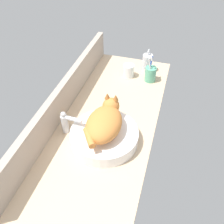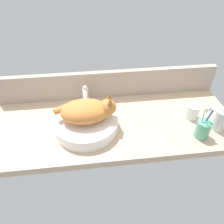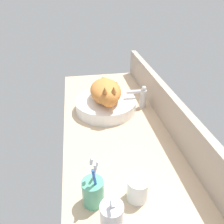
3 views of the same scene
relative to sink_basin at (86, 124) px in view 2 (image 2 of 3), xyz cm
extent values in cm
cube|color=#D1B28E|center=(15.49, 3.60, -5.29)|extent=(137.62, 54.85, 4.00)
cube|color=#AD9E8E|center=(15.49, 29.22, 5.61)|extent=(137.62, 3.60, 17.81)
cylinder|color=white|center=(0.00, 0.00, 0.00)|extent=(34.36, 34.36, 6.59)
ellipsoid|color=orange|center=(0.00, 0.00, 8.79)|extent=(25.01, 17.01, 11.00)
sphere|color=orange|center=(11.87, 0.01, 10.29)|extent=(8.80, 8.80, 8.80)
cone|color=#A4632D|center=(12.87, 2.21, 15.69)|extent=(2.80, 2.80, 3.20)
cone|color=#A4632D|center=(12.88, -2.19, 15.69)|extent=(2.80, 2.80, 3.20)
cylinder|color=orange|center=(-10.63, 3.82, 9.29)|extent=(10.88, 8.86, 3.20)
cylinder|color=silver|center=(0.60, 21.68, 2.21)|extent=(3.60, 3.60, 11.00)
cylinder|color=silver|center=(0.46, 16.68, 7.11)|extent=(2.48, 10.06, 2.20)
sphere|color=silver|center=(0.60, 21.68, 8.91)|extent=(2.80, 2.80, 2.80)
cylinder|color=silver|center=(70.81, -8.64, 2.82)|extent=(6.79, 6.79, 12.23)
cylinder|color=#5BB28E|center=(59.52, -13.02, 1.64)|extent=(7.31, 7.31, 9.87)
cylinder|color=blue|center=(60.21, -11.98, 5.61)|extent=(3.38, 2.54, 16.96)
cube|color=white|center=(60.21, -11.98, 14.11)|extent=(1.55, 1.03, 2.62)
cylinder|color=white|center=(57.85, -12.81, 5.61)|extent=(1.36, 4.46, 16.83)
cube|color=white|center=(57.85, -12.81, 14.11)|extent=(1.27, 1.29, 2.55)
cylinder|color=white|center=(60.41, 2.05, 1.01)|extent=(7.36, 7.36, 8.61)
cylinder|color=silver|center=(60.41, 2.05, -0.44)|extent=(6.48, 6.48, 5.70)
camera|label=1|loc=(-80.34, -27.62, 93.93)|focal=40.00mm
camera|label=2|loc=(3.56, -87.16, 80.18)|focal=35.00mm
camera|label=3|loc=(107.25, -14.83, 62.56)|focal=35.00mm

